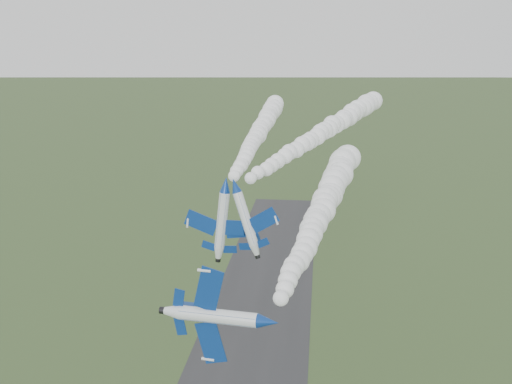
% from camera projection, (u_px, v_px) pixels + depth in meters
% --- Properties ---
extents(jet_lead, '(4.85, 13.13, 10.85)m').
position_uv_depth(jet_lead, '(268.00, 322.00, 58.29)').
color(jet_lead, white).
extents(smoke_trail_jet_lead, '(14.79, 64.99, 5.49)m').
position_uv_depth(smoke_trail_jet_lead, '(323.00, 208.00, 90.87)').
color(smoke_trail_jet_lead, white).
extents(jet_pair_left, '(10.74, 12.92, 3.24)m').
position_uv_depth(jet_pair_left, '(225.00, 185.00, 80.48)').
color(jet_pair_left, white).
extents(smoke_trail_jet_pair_left, '(8.75, 64.56, 4.43)m').
position_uv_depth(smoke_trail_jet_pair_left, '(259.00, 132.00, 114.17)').
color(smoke_trail_jet_pair_left, white).
extents(jet_pair_right, '(9.60, 11.73, 3.94)m').
position_uv_depth(jet_pair_right, '(235.00, 185.00, 79.77)').
color(jet_pair_right, white).
extents(smoke_trail_jet_pair_right, '(27.10, 69.66, 4.66)m').
position_uv_depth(smoke_trail_jet_pair_right, '(327.00, 129.00, 112.90)').
color(smoke_trail_jet_pair_right, white).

